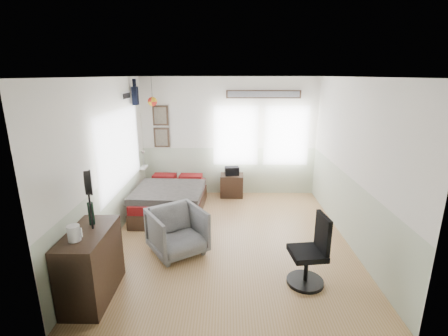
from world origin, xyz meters
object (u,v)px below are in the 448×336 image
Objects in this scene: nightstand at (232,185)px; bed at (171,199)px; armchair at (177,231)px; task_chair at (311,257)px; dresser at (91,265)px.

bed is at bearing -141.24° from nightstand.
armchair is at bearing -74.59° from bed.
nightstand is 0.52× the size of task_chair.
task_chair is at bearing -55.80° from armchair.
armchair is (0.36, -1.58, 0.08)m from bed.
bed is at bearing 69.37° from armchair.
task_chair is (1.01, -3.30, 0.15)m from nightstand.
dresser is 1.01× the size of task_chair.
nightstand is at bearing 39.34° from bed.
dresser is 2.83m from task_chair.
dresser is 1.93× the size of nightstand.
task_chair reaches higher than nightstand.
armchair reaches higher than nightstand.
armchair is at bearing 150.60° from task_chair.
bed reaches higher than nightstand.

